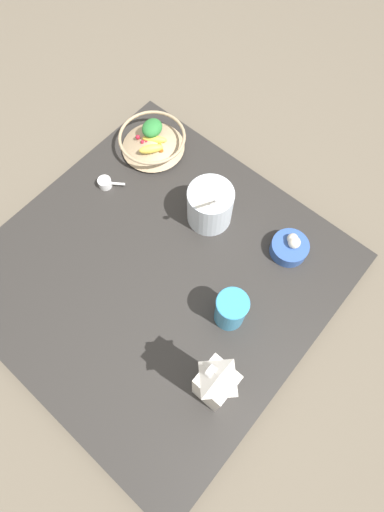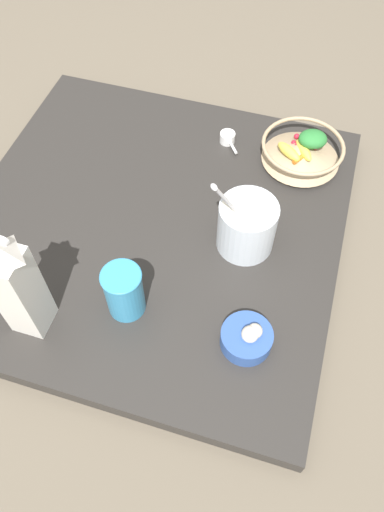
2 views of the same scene
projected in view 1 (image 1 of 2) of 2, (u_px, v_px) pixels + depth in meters
name	position (u px, v px, depth m)	size (l,w,h in m)	color
ground_plane	(159.00, 276.00, 1.17)	(6.00, 6.00, 0.00)	#665B4C
countertop	(158.00, 273.00, 1.15)	(0.90, 0.90, 0.04)	#2D2B28
fruit_bowl	(153.00, 141.00, 1.27)	(0.21, 0.21, 0.09)	tan
milk_carton	(215.00, 384.00, 0.87)	(0.07, 0.07, 0.28)	silver
yogurt_tub	(209.00, 204.00, 1.14)	(0.14, 0.15, 0.25)	silver
drinking_cup	(231.00, 310.00, 1.02)	(0.08, 0.08, 0.13)	#3893C6
measuring_scoop	(106.00, 183.00, 1.23)	(0.06, 0.07, 0.03)	white
garlic_bowl	(290.00, 247.00, 1.13)	(0.11, 0.11, 0.07)	#3356A3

